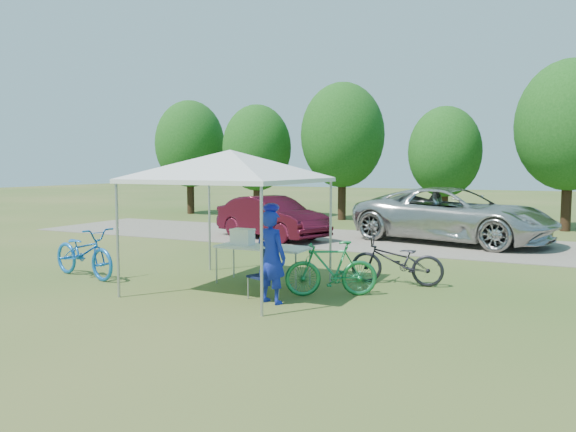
# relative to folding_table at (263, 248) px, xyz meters

# --- Properties ---
(ground) EXTENTS (100.00, 100.00, 0.00)m
(ground) POSITION_rel_folding_table_xyz_m (-0.34, -0.68, -0.74)
(ground) COLOR #2D5119
(ground) RESTS_ON ground
(gravel_strip) EXTENTS (24.00, 5.00, 0.02)m
(gravel_strip) POSITION_rel_folding_table_xyz_m (-0.34, 7.32, -0.73)
(gravel_strip) COLOR gray
(gravel_strip) RESTS_ON ground
(canopy) EXTENTS (4.53, 4.53, 3.00)m
(canopy) POSITION_rel_folding_table_xyz_m (-0.34, -0.68, 1.91)
(canopy) COLOR #A5A5AA
(canopy) RESTS_ON ground
(treeline) EXTENTS (24.89, 4.28, 6.30)m
(treeline) POSITION_rel_folding_table_xyz_m (-0.63, 13.36, 2.79)
(treeline) COLOR #382314
(treeline) RESTS_ON ground
(folding_table) EXTENTS (1.91, 0.80, 0.79)m
(folding_table) POSITION_rel_folding_table_xyz_m (0.00, 0.00, 0.00)
(folding_table) COLOR white
(folding_table) RESTS_ON ground
(folding_chair) EXTENTS (0.58, 0.60, 0.87)m
(folding_chair) POSITION_rel_folding_table_xyz_m (0.62, -1.02, -0.23)
(folding_chair) COLOR black
(folding_chair) RESTS_ON ground
(cooler) EXTENTS (0.46, 0.31, 0.33)m
(cooler) POSITION_rel_folding_table_xyz_m (-0.48, 0.00, 0.21)
(cooler) COLOR white
(cooler) RESTS_ON folding_table
(ice_cream_cup) EXTENTS (0.07, 0.07, 0.05)m
(ice_cream_cup) POSITION_rel_folding_table_xyz_m (0.33, -0.05, 0.07)
(ice_cream_cup) COLOR yellow
(ice_cream_cup) RESTS_ON folding_table
(cyclist) EXTENTS (0.68, 0.52, 1.66)m
(cyclist) POSITION_rel_folding_table_xyz_m (0.90, -1.34, 0.09)
(cyclist) COLOR #1323A0
(cyclist) RESTS_ON ground
(bike_blue) EXTENTS (2.20, 1.15, 1.10)m
(bike_blue) POSITION_rel_folding_table_xyz_m (-3.83, -1.07, -0.19)
(bike_blue) COLOR blue
(bike_blue) RESTS_ON ground
(bike_green) EXTENTS (1.74, 1.26, 1.03)m
(bike_green) POSITION_rel_folding_table_xyz_m (1.65, -0.38, -0.23)
(bike_green) COLOR #1A753C
(bike_green) RESTS_ON ground
(bike_dark) EXTENTS (1.94, 0.85, 0.99)m
(bike_dark) POSITION_rel_folding_table_xyz_m (2.48, 1.13, -0.25)
(bike_dark) COLOR black
(bike_dark) RESTS_ON ground
(minivan) EXTENTS (6.68, 4.22, 1.72)m
(minivan) POSITION_rel_folding_table_xyz_m (2.45, 8.09, 0.14)
(minivan) COLOR #BCBBB7
(minivan) RESTS_ON gravel_strip
(sedan) EXTENTS (4.46, 2.87, 1.39)m
(sedan) POSITION_rel_folding_table_xyz_m (-3.15, 6.45, -0.03)
(sedan) COLOR #420B18
(sedan) RESTS_ON gravel_strip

